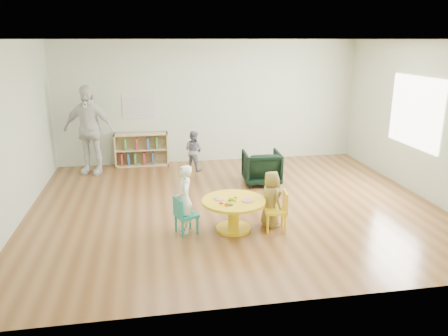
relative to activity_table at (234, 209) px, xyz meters
name	(u,v)px	position (x,y,z in m)	size (l,w,h in m)	color
room	(235,97)	(0.22, 1.01, 1.56)	(7.10, 7.00, 2.80)	brown
activity_table	(234,209)	(0.00, 0.00, 0.00)	(0.97, 0.97, 0.53)	yellow
kid_chair_left	(184,214)	(-0.76, 0.00, -0.03)	(0.39, 0.39, 0.57)	teal
kid_chair_right	(279,209)	(0.67, -0.11, 0.00)	(0.37, 0.37, 0.61)	yellow
bookshelf	(141,150)	(-1.41, 3.87, 0.03)	(1.20, 0.30, 0.75)	tan
alphabet_poster	(139,106)	(-1.40, 3.99, 1.02)	(0.74, 0.01, 0.54)	silver
armchair	(262,167)	(0.98, 2.10, 0.00)	(0.71, 0.73, 0.67)	black
child_left	(185,199)	(-0.73, 0.04, 0.19)	(0.38, 0.25, 1.04)	white
child_right	(271,199)	(0.59, 0.03, 0.11)	(0.44, 0.28, 0.89)	yellow
toddler	(193,151)	(-0.26, 3.27, 0.11)	(0.43, 0.33, 0.88)	#171C39
adult_caretaker	(89,130)	(-2.47, 3.44, 0.61)	(1.11, 0.46, 1.89)	silver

